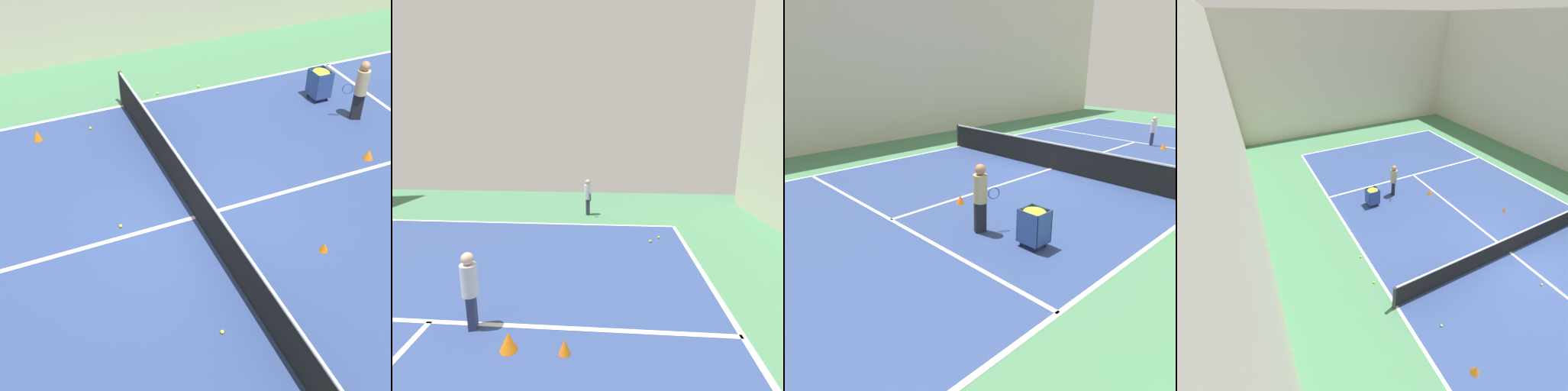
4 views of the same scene
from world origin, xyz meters
The scene contains 15 objects.
ground_plane centered at (0.00, 0.00, 0.00)m, with size 34.17×34.17×0.00m, color #477F56.
court_playing_area centered at (0.00, 0.00, 0.00)m, with size 10.04×23.83×0.00m.
line_sideline_left centered at (-5.02, 0.00, 0.01)m, with size 0.10×23.83×0.00m, color white.
line_centre_service centered at (0.00, 0.00, 0.01)m, with size 0.10×13.11×0.00m, color white.
tennis_net centered at (0.00, 0.00, 0.50)m, with size 10.34×0.10×0.96m.
coach_at_net centered at (-2.01, 5.39, 0.92)m, with size 0.43×0.68×1.61m.
ball_cart centered at (-3.31, 5.08, 0.60)m, with size 0.55×0.50×0.86m.
training_cone_0 centered at (-4.20, -2.46, 0.14)m, with size 0.23×0.23×0.27m, color orange.
training_cone_1 centered at (1.86, 1.89, 0.10)m, with size 0.17×0.17×0.20m, color orange.
training_cone_4 centered at (-0.35, 4.58, 0.12)m, with size 0.23×0.23×0.24m, color orange.
tennis_ball_1 centered at (-5.26, 1.06, 0.04)m, with size 0.07×0.07×0.07m, color yellow.
tennis_ball_3 centered at (-5.20, 2.29, 0.04)m, with size 0.07×0.07×0.07m, color yellow.
tennis_ball_7 centered at (2.85, -0.73, 0.04)m, with size 0.07×0.07×0.07m, color yellow.
tennis_ball_10 centered at (-0.30, -1.51, 0.04)m, with size 0.07×0.07×0.07m, color yellow.
tennis_ball_12 centered at (-4.18, -1.14, 0.04)m, with size 0.07×0.07×0.07m, color yellow.
Camera 1 is at (7.79, -3.30, 7.39)m, focal length 50.00 mm.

